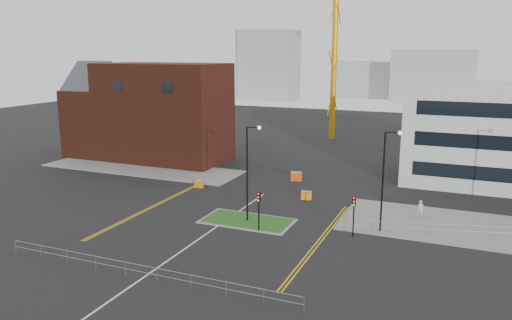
{
  "coord_description": "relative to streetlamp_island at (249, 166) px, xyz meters",
  "views": [
    {
      "loc": [
        20.13,
        -32.84,
        15.8
      ],
      "look_at": [
        1.1,
        12.24,
        5.0
      ],
      "focal_mm": 35.0,
      "sensor_mm": 36.0,
      "label": 1
    }
  ],
  "objects": [
    {
      "name": "brick_building",
      "position": [
        -25.19,
        20.0,
        1.44
      ],
      "size": [
        24.2,
        10.07,
        14.24
      ],
      "color": "#471D11",
      "rests_on": "ground"
    },
    {
      "name": "skyline_d",
      "position": [
        -10.22,
        132.0,
        0.59
      ],
      "size": [
        30.0,
        12.0,
        12.0
      ],
      "primitive_type": "cube",
      "color": "gray",
      "rests_on": "ground"
    },
    {
      "name": "barrier_left",
      "position": [
        -10.22,
        8.57,
        -4.93
      ],
      "size": [
        1.09,
        0.44,
        0.89
      ],
      "color": "#C5740A",
      "rests_on": "ground"
    },
    {
      "name": "streetlamp_island",
      "position": [
        0.0,
        0.0,
        0.0
      ],
      "size": [
        1.46,
        0.36,
        9.18
      ],
      "color": "black",
      "rests_on": "ground"
    },
    {
      "name": "railing_right",
      "position": [
        18.28,
        3.5,
        -4.63
      ],
      "size": [
        19.05,
        5.05,
        1.1
      ],
      "color": "gray",
      "rests_on": "ground"
    },
    {
      "name": "barrier_right",
      "position": [
        2.81,
        8.91,
        -4.9
      ],
      "size": [
        1.15,
        0.52,
        0.94
      ],
      "color": "orange",
      "rests_on": "ground"
    },
    {
      "name": "pavement_right",
      "position": [
        19.78,
        6.0,
        -5.35
      ],
      "size": [
        24.0,
        10.0,
        0.12
      ],
      "primitive_type": "cube",
      "color": "slate",
      "rests_on": "ground"
    },
    {
      "name": "grass_island",
      "position": [
        -0.22,
        0.0,
        -5.35
      ],
      "size": [
        8.0,
        4.0,
        0.12
      ],
      "primitive_type": "cube",
      "color": "#1C4717",
      "rests_on": "ground"
    },
    {
      "name": "traffic_light_right",
      "position": [
        9.78,
        -0.02,
        -2.85
      ],
      "size": [
        0.28,
        0.33,
        3.65
      ],
      "color": "black",
      "rests_on": "ground"
    },
    {
      "name": "traffic_light_island",
      "position": [
        1.78,
        -2.02,
        -2.85
      ],
      "size": [
        0.28,
        0.33,
        3.65
      ],
      "color": "black",
      "rests_on": "ground"
    },
    {
      "name": "centre_line",
      "position": [
        -2.22,
        -6.0,
        -5.41
      ],
      "size": [
        0.15,
        30.0,
        0.01
      ],
      "primitive_type": "cube",
      "color": "silver",
      "rests_on": "ground"
    },
    {
      "name": "skyline_a",
      "position": [
        -42.22,
        112.0,
        5.59
      ],
      "size": [
        18.0,
        12.0,
        22.0
      ],
      "primitive_type": "cube",
      "color": "gray",
      "rests_on": "ground"
    },
    {
      "name": "pedestrian",
      "position": [
        14.67,
        7.74,
        -4.59
      ],
      "size": [
        0.66,
        0.49,
        1.64
      ],
      "primitive_type": "imported",
      "rotation": [
        0.0,
        0.0,
        0.17
      ],
      "color": "#F69FC1",
      "rests_on": "ground"
    },
    {
      "name": "railing_left",
      "position": [
        -13.22,
        10.0,
        -4.67
      ],
      "size": [
        6.05,
        0.05,
        1.1
      ],
      "color": "gray",
      "rests_on": "ground"
    },
    {
      "name": "barrier_mid",
      "position": [
        -0.68,
        16.0,
        -4.8
      ],
      "size": [
        1.41,
        0.74,
        1.13
      ],
      "color": "#DC4C0C",
      "rests_on": "ground"
    },
    {
      "name": "yellow_left_a",
      "position": [
        -11.22,
        2.0,
        -5.41
      ],
      "size": [
        0.12,
        24.0,
        0.01
      ],
      "primitive_type": "cube",
      "color": "gold",
      "rests_on": "ground"
    },
    {
      "name": "pavement_left",
      "position": [
        -22.22,
        14.0,
        -5.35
      ],
      "size": [
        28.0,
        8.0,
        0.12
      ],
      "primitive_type": "cube",
      "color": "slate",
      "rests_on": "ground"
    },
    {
      "name": "railing_front",
      "position": [
        -2.22,
        -14.0,
        -4.63
      ],
      "size": [
        24.05,
        0.05,
        1.1
      ],
      "color": "gray",
      "rests_on": "ground"
    },
    {
      "name": "yellow_right_a",
      "position": [
        7.28,
        -2.0,
        -5.41
      ],
      "size": [
        0.12,
        20.0,
        0.01
      ],
      "primitive_type": "cube",
      "color": "gold",
      "rests_on": "ground"
    },
    {
      "name": "streetlamp_right_near",
      "position": [
        12.0,
        2.0,
        0.0
      ],
      "size": [
        1.46,
        0.36,
        9.18
      ],
      "color": "black",
      "rests_on": "ground"
    },
    {
      "name": "yellow_left_b",
      "position": [
        -10.92,
        2.0,
        -5.41
      ],
      "size": [
        0.12,
        24.0,
        0.01
      ],
      "primitive_type": "cube",
      "color": "gold",
      "rests_on": "ground"
    },
    {
      "name": "yellow_right_b",
      "position": [
        7.58,
        -2.0,
        -5.41
      ],
      "size": [
        0.12,
        20.0,
        0.01
      ],
      "primitive_type": "cube",
      "color": "gold",
      "rests_on": "ground"
    },
    {
      "name": "island_kerb",
      "position": [
        -0.22,
        0.0,
        -5.37
      ],
      "size": [
        8.6,
        4.6,
        0.08
      ],
      "primitive_type": "cube",
      "color": "slate",
      "rests_on": "ground"
    },
    {
      "name": "skyline_b",
      "position": [
        7.78,
        122.0,
        2.59
      ],
      "size": [
        24.0,
        12.0,
        16.0
      ],
      "primitive_type": "cube",
      "color": "gray",
      "rests_on": "ground"
    },
    {
      "name": "ground",
      "position": [
        -2.22,
        -8.0,
        -5.41
      ],
      "size": [
        200.0,
        200.0,
        0.0
      ],
      "primitive_type": "plane",
      "color": "black",
      "rests_on": "ground"
    }
  ]
}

